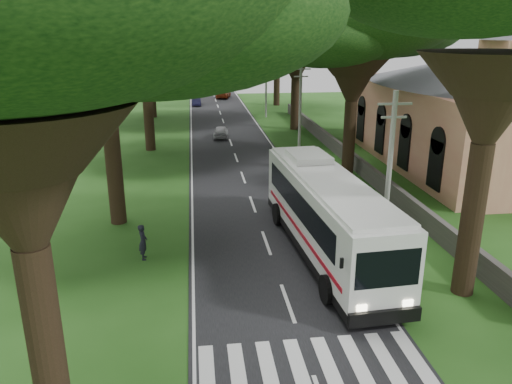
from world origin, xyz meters
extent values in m
plane|color=#214C15|center=(0.00, 0.00, 0.00)|extent=(140.00, 140.00, 0.00)
cube|color=black|center=(0.00, 25.00, 0.01)|extent=(8.00, 120.00, 0.04)
cube|color=silver|center=(0.00, -2.00, 0.00)|extent=(8.00, 3.00, 0.01)
cube|color=#383533|center=(9.00, 24.00, 0.60)|extent=(0.35, 50.00, 1.20)
cube|color=#DC826B|center=(18.00, 22.00, 3.20)|extent=(12.00, 22.00, 6.40)
pyramid|color=#595960|center=(18.00, 22.00, 8.60)|extent=(14.00, 24.00, 2.20)
cube|color=#DC826B|center=(15.00, 12.00, 5.00)|extent=(3.00, 3.00, 10.00)
cylinder|color=gray|center=(5.50, 6.00, 4.00)|extent=(0.24, 0.24, 8.00)
cube|color=gray|center=(5.50, 6.00, 7.40)|extent=(1.60, 0.10, 0.10)
cube|color=gray|center=(5.50, 6.00, 6.80)|extent=(1.20, 0.10, 0.10)
cylinder|color=gray|center=(5.50, 26.00, 4.00)|extent=(0.24, 0.24, 8.00)
cube|color=gray|center=(5.50, 26.00, 7.40)|extent=(1.60, 0.10, 0.10)
cube|color=gray|center=(5.50, 26.00, 6.80)|extent=(1.20, 0.10, 0.10)
cylinder|color=gray|center=(5.50, 46.00, 4.00)|extent=(0.24, 0.24, 8.00)
cube|color=gray|center=(5.50, 46.00, 7.40)|extent=(1.60, 0.10, 0.10)
cube|color=gray|center=(5.50, 46.00, 6.80)|extent=(1.20, 0.10, 0.10)
cylinder|color=black|center=(-7.50, -4.00, 2.84)|extent=(0.90, 0.90, 5.68)
cone|color=black|center=(-7.50, -4.00, 7.58)|extent=(3.20, 3.20, 3.80)
cylinder|color=black|center=(-8.00, 12.00, 2.82)|extent=(0.90, 0.90, 5.65)
cone|color=black|center=(-8.00, 12.00, 7.55)|extent=(3.20, 3.20, 3.80)
ellipsoid|color=black|center=(-8.00, 12.00, 11.55)|extent=(12.95, 12.95, 5.44)
cylinder|color=black|center=(-7.50, 30.00, 2.74)|extent=(0.90, 0.90, 5.48)
cone|color=black|center=(-7.50, 30.00, 7.38)|extent=(3.20, 3.20, 3.80)
ellipsoid|color=black|center=(-7.50, 30.00, 11.18)|extent=(14.37, 14.37, 6.04)
cylinder|color=black|center=(-8.50, 48.00, 2.68)|extent=(0.90, 0.90, 5.35)
cone|color=black|center=(-8.50, 48.00, 7.25)|extent=(3.20, 3.20, 3.80)
ellipsoid|color=black|center=(-8.50, 48.00, 10.90)|extent=(15.55, 15.55, 6.53)
cylinder|color=black|center=(7.50, 2.00, 3.22)|extent=(0.90, 0.90, 6.44)
cone|color=black|center=(7.50, 2.00, 8.34)|extent=(3.20, 3.20, 3.80)
cylinder|color=black|center=(8.00, 20.00, 2.77)|extent=(0.90, 0.90, 5.54)
cone|color=black|center=(8.00, 20.00, 7.44)|extent=(3.20, 3.20, 3.80)
ellipsoid|color=black|center=(8.00, 20.00, 11.31)|extent=(13.89, 13.89, 5.83)
cylinder|color=black|center=(7.50, 38.00, 2.69)|extent=(0.90, 0.90, 5.38)
cone|color=black|center=(7.50, 38.00, 7.28)|extent=(3.20, 3.20, 3.80)
ellipsoid|color=black|center=(7.50, 38.00, 10.96)|extent=(15.21, 15.21, 6.39)
cylinder|color=black|center=(8.50, 56.00, 2.75)|extent=(0.90, 0.90, 5.51)
cone|color=black|center=(8.50, 56.00, 7.41)|extent=(3.20, 3.20, 3.80)
ellipsoid|color=black|center=(8.50, 56.00, 11.24)|extent=(14.79, 14.79, 6.21)
cube|color=white|center=(2.70, 6.38, 2.15)|extent=(3.66, 13.58, 3.30)
cube|color=black|center=(2.68, 6.72, 2.63)|extent=(3.56, 11.13, 1.23)
cube|color=black|center=(2.70, 6.38, 0.56)|extent=(3.70, 13.62, 0.39)
cube|color=#B10B1A|center=(2.70, 6.38, 1.40)|extent=(3.62, 12.24, 0.20)
cube|color=white|center=(2.70, 6.38, 3.87)|extent=(3.39, 12.89, 0.20)
cylinder|color=black|center=(1.59, 1.82, 0.62)|extent=(0.47, 1.25, 1.23)
cylinder|color=black|center=(4.38, 2.01, 0.62)|extent=(0.47, 1.25, 1.23)
cylinder|color=black|center=(1.03, 10.53, 0.62)|extent=(0.47, 1.25, 1.23)
cylinder|color=black|center=(3.82, 10.71, 0.62)|extent=(0.47, 1.25, 1.23)
imported|color=#9B9B9F|center=(-0.80, 34.41, 0.64)|extent=(1.75, 3.69, 1.22)
imported|color=#23204B|center=(-3.00, 57.24, 0.63)|extent=(1.27, 3.62, 1.19)
imported|color=#A03717|center=(1.33, 64.71, 0.72)|extent=(2.89, 5.08, 1.39)
imported|color=black|center=(-6.14, 6.93, 0.88)|extent=(0.47, 0.68, 1.77)
camera|label=1|loc=(-3.51, -15.51, 10.65)|focal=35.00mm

